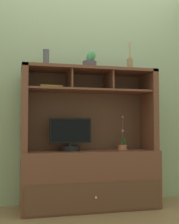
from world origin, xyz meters
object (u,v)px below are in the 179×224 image
object	(u,v)px
diffuser_bottle	(130,65)
ceramic_vase	(46,58)
tv_monitor	(70,137)
magazine_stack_left	(50,87)
media_console	(89,164)
potted_succulent	(90,62)
potted_orchid	(123,146)

from	to	relation	value
diffuser_bottle	ceramic_vase	distance (m)	0.90
ceramic_vase	tv_monitor	bearing A→B (deg)	-7.90
magazine_stack_left	ceramic_vase	world-z (taller)	ceramic_vase
diffuser_bottle	tv_monitor	bearing A→B (deg)	-177.43
media_console	ceramic_vase	bearing A→B (deg)	179.43
media_console	potted_succulent	distance (m)	1.05
tv_monitor	potted_orchid	bearing A→B (deg)	4.66
potted_succulent	diffuser_bottle	bearing A→B (deg)	1.17
magazine_stack_left	diffuser_bottle	bearing A→B (deg)	-0.91
potted_orchid	diffuser_bottle	xyz separation A→B (m)	(0.08, -0.02, 0.87)
potted_orchid	potted_succulent	xyz separation A→B (m)	(-0.37, -0.03, 0.87)
media_console	diffuser_bottle	world-z (taller)	diffuser_bottle
media_console	magazine_stack_left	bearing A→B (deg)	178.09
ceramic_vase	potted_succulent	bearing A→B (deg)	-1.74
tv_monitor	potted_succulent	bearing A→B (deg)	5.58
tv_monitor	potted_orchid	size ratio (longest dim) A/B	1.18
tv_monitor	ceramic_vase	distance (m)	0.83
potted_orchid	magazine_stack_left	distance (m)	0.98
magazine_stack_left	potted_succulent	size ratio (longest dim) A/B	1.17
ceramic_vase	potted_orchid	bearing A→B (deg)	0.89
potted_orchid	potted_succulent	size ratio (longest dim) A/B	1.86
diffuser_bottle	potted_orchid	bearing A→B (deg)	167.94
potted_orchid	magazine_stack_left	size ratio (longest dim) A/B	1.59
diffuser_bottle	potted_succulent	distance (m)	0.45
media_console	diffuser_bottle	bearing A→B (deg)	-0.02
potted_orchid	magazine_stack_left	bearing A→B (deg)	-179.72
tv_monitor	potted_orchid	distance (m)	0.58
magazine_stack_left	ceramic_vase	distance (m)	0.30
diffuser_bottle	potted_succulent	size ratio (longest dim) A/B	1.69
diffuser_bottle	potted_succulent	bearing A→B (deg)	-178.83
diffuser_bottle	ceramic_vase	world-z (taller)	diffuser_bottle
magazine_stack_left	potted_orchid	bearing A→B (deg)	0.28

